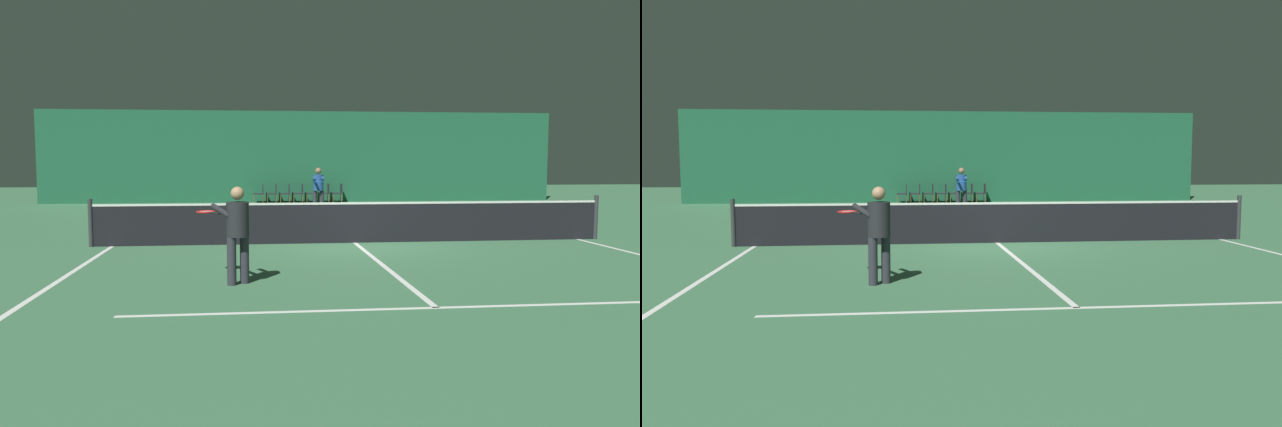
{
  "view_description": "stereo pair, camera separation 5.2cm",
  "coord_description": "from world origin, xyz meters",
  "views": [
    {
      "loc": [
        -2.44,
        -14.25,
        1.97
      ],
      "look_at": [
        -1.05,
        -2.04,
        0.88
      ],
      "focal_mm": 35.0,
      "sensor_mm": 36.0,
      "label": 1
    },
    {
      "loc": [
        -2.39,
        -14.25,
        1.97
      ],
      "look_at": [
        -1.05,
        -2.04,
        0.88
      ],
      "focal_mm": 35.0,
      "sensor_mm": 36.0,
      "label": 2
    }
  ],
  "objects": [
    {
      "name": "ground_plane",
      "position": [
        0.0,
        0.0,
        0.0
      ],
      "size": [
        60.0,
        60.0,
        0.0
      ],
      "primitive_type": "plane",
      "color": "#3D704C"
    },
    {
      "name": "backdrop_curtain",
      "position": [
        0.0,
        13.75,
        2.03
      ],
      "size": [
        23.0,
        0.12,
        4.06
      ],
      "color": "#1E5B3D",
      "rests_on": "ground"
    },
    {
      "name": "court_line_baseline_far",
      "position": [
        0.0,
        11.9,
        0.0
      ],
      "size": [
        11.0,
        0.1,
        0.0
      ],
      "color": "white",
      "rests_on": "ground"
    },
    {
      "name": "court_line_service_far",
      "position": [
        0.0,
        6.4,
        0.0
      ],
      "size": [
        8.25,
        0.1,
        0.0
      ],
      "color": "white",
      "rests_on": "ground"
    },
    {
      "name": "court_line_service_near",
      "position": [
        0.0,
        -6.4,
        0.0
      ],
      "size": [
        8.25,
        0.1,
        0.0
      ],
      "color": "white",
      "rests_on": "ground"
    },
    {
      "name": "court_line_sideline_left",
      "position": [
        -5.5,
        0.0,
        0.0
      ],
      "size": [
        0.1,
        23.8,
        0.0
      ],
      "color": "white",
      "rests_on": "ground"
    },
    {
      "name": "court_line_sideline_right",
      "position": [
        5.5,
        0.0,
        0.0
      ],
      "size": [
        0.1,
        23.8,
        0.0
      ],
      "color": "white",
      "rests_on": "ground"
    },
    {
      "name": "court_line_centre",
      "position": [
        0.0,
        0.0,
        0.0
      ],
      "size": [
        0.1,
        12.8,
        0.0
      ],
      "color": "white",
      "rests_on": "ground"
    },
    {
      "name": "tennis_net",
      "position": [
        0.0,
        0.0,
        0.51
      ],
      "size": [
        12.0,
        0.1,
        1.07
      ],
      "color": "black",
      "rests_on": "ground"
    },
    {
      "name": "player_near",
      "position": [
        -2.65,
        -4.5,
        0.89
      ],
      "size": [
        1.01,
        1.25,
        1.53
      ],
      "rotation": [
        0.0,
        0.0,
        2.18
      ],
      "color": "#2D2D38",
      "rests_on": "ground"
    },
    {
      "name": "player_far",
      "position": [
        0.06,
        8.27,
        0.95
      ],
      "size": [
        0.48,
        1.36,
        1.62
      ],
      "rotation": [
        0.0,
        0.0,
        -1.66
      ],
      "color": "#2D2D38",
      "rests_on": "ground"
    },
    {
      "name": "courtside_chair_0",
      "position": [
        -1.96,
        13.2,
        0.49
      ],
      "size": [
        0.44,
        0.44,
        0.84
      ],
      "rotation": [
        0.0,
        0.0,
        -1.57
      ],
      "color": "brown",
      "rests_on": "ground"
    },
    {
      "name": "courtside_chair_1",
      "position": [
        -1.38,
        13.2,
        0.49
      ],
      "size": [
        0.44,
        0.44,
        0.84
      ],
      "rotation": [
        0.0,
        0.0,
        -1.57
      ],
      "color": "brown",
      "rests_on": "ground"
    },
    {
      "name": "courtside_chair_2",
      "position": [
        -0.8,
        13.2,
        0.49
      ],
      "size": [
        0.44,
        0.44,
        0.84
      ],
      "rotation": [
        0.0,
        0.0,
        -1.57
      ],
      "color": "brown",
      "rests_on": "ground"
    },
    {
      "name": "courtside_chair_3",
      "position": [
        -0.22,
        13.2,
        0.49
      ],
      "size": [
        0.44,
        0.44,
        0.84
      ],
      "rotation": [
        0.0,
        0.0,
        -1.57
      ],
      "color": "brown",
      "rests_on": "ground"
    },
    {
      "name": "courtside_chair_4",
      "position": [
        0.36,
        13.2,
        0.49
      ],
      "size": [
        0.44,
        0.44,
        0.84
      ],
      "rotation": [
        0.0,
        0.0,
        -1.57
      ],
      "color": "brown",
      "rests_on": "ground"
    },
    {
      "name": "courtside_chair_5",
      "position": [
        0.94,
        13.2,
        0.49
      ],
      "size": [
        0.44,
        0.44,
        0.84
      ],
      "rotation": [
        0.0,
        0.0,
        -1.57
      ],
      "color": "brown",
      "rests_on": "ground"
    },
    {
      "name": "courtside_chair_6",
      "position": [
        1.52,
        13.2,
        0.49
      ],
      "size": [
        0.44,
        0.44,
        0.84
      ],
      "rotation": [
        0.0,
        0.0,
        -1.57
      ],
      "color": "brown",
      "rests_on": "ground"
    },
    {
      "name": "tennis_ball",
      "position": [
        -2.84,
        -1.63,
        0.03
      ],
      "size": [
        0.07,
        0.07,
        0.07
      ],
      "color": "#D1DB33",
      "rests_on": "ground"
    }
  ]
}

